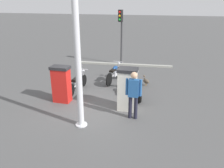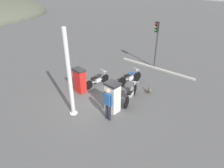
% 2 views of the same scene
% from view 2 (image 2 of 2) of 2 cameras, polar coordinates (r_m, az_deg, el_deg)
% --- Properties ---
extents(ground_plane, '(120.00, 120.00, 0.00)m').
position_cam_2_polar(ground_plane, '(11.26, -5.20, -4.92)').
color(ground_plane, '#4C4C4C').
extents(fuel_pump_near, '(0.64, 0.74, 1.66)m').
position_cam_2_polar(fuel_pump_near, '(9.99, 0.18, -3.80)').
color(fuel_pump_near, silver).
rests_on(fuel_pump_near, ground).
extents(fuel_pump_far, '(0.54, 0.76, 1.54)m').
position_cam_2_polar(fuel_pump_far, '(11.86, -9.41, 1.05)').
color(fuel_pump_far, red).
rests_on(fuel_pump_far, ground).
extents(motorcycle_near_pump, '(1.99, 0.92, 0.97)m').
position_cam_2_polar(motorcycle_near_pump, '(11.04, 5.58, -2.80)').
color(motorcycle_near_pump, black).
rests_on(motorcycle_near_pump, ground).
extents(motorcycle_far_pump, '(1.95, 0.56, 0.93)m').
position_cam_2_polar(motorcycle_far_pump, '(12.57, -4.23, 1.43)').
color(motorcycle_far_pump, black).
rests_on(motorcycle_far_pump, ground).
extents(motorcycle_extra, '(1.98, 0.62, 0.97)m').
position_cam_2_polar(motorcycle_extra, '(12.79, 5.33, 2.00)').
color(motorcycle_extra, black).
rests_on(motorcycle_extra, ground).
extents(attendant_person, '(0.24, 0.57, 1.75)m').
position_cam_2_polar(attendant_person, '(9.30, -1.16, -5.31)').
color(attendant_person, '#1E1E2D').
rests_on(attendant_person, ground).
extents(wandering_duck, '(0.43, 0.43, 0.50)m').
position_cam_2_polar(wandering_duck, '(11.97, 10.98, -1.79)').
color(wandering_duck, brown).
rests_on(wandering_duck, ground).
extents(roadside_traffic_light, '(0.40, 0.30, 3.47)m').
position_cam_2_polar(roadside_traffic_light, '(14.99, 12.89, 13.27)').
color(roadside_traffic_light, '#38383A').
rests_on(roadside_traffic_light, ground).
extents(canopy_support_pole, '(0.40, 0.40, 4.43)m').
position_cam_2_polar(canopy_support_pole, '(9.34, -12.34, 2.14)').
color(canopy_support_pole, silver).
rests_on(canopy_support_pole, ground).
extents(road_edge_kerb, '(0.70, 6.11, 0.12)m').
position_cam_2_polar(road_edge_kerb, '(15.44, 12.56, 4.55)').
color(road_edge_kerb, '#9E9E93').
rests_on(road_edge_kerb, ground).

